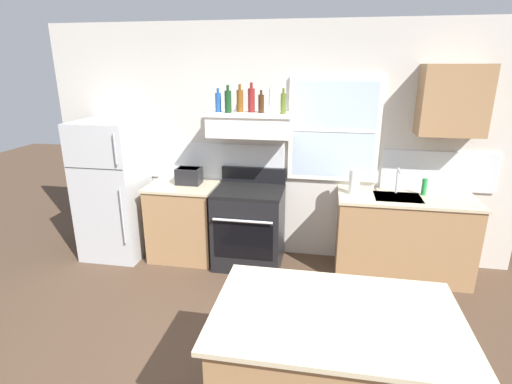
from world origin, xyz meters
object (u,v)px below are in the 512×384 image
(bottle_olive_oil_square, at_px, (283,103))
(bottle_brown_stout, at_px, (261,103))
(bottle_amber_wine, at_px, (240,100))
(toaster, at_px, (189,176))
(bottle_clear_tall, at_px, (272,101))
(refrigerator, at_px, (113,190))
(bottle_blue_liqueur, at_px, (218,102))
(paper_towel_roll, at_px, (354,182))
(bottle_red_label_wine, at_px, (251,100))
(dish_soap_bottle, at_px, (424,187))
(stove_range, at_px, (249,226))
(bottle_dark_green_wine, at_px, (228,101))
(kitchen_island, at_px, (332,378))

(bottle_olive_oil_square, bearing_deg, bottle_brown_stout, 169.54)
(bottle_amber_wine, distance_m, bottle_brown_stout, 0.25)
(toaster, bearing_deg, bottle_clear_tall, -0.87)
(refrigerator, height_order, bottle_amber_wine, bottle_amber_wine)
(bottle_brown_stout, bearing_deg, bottle_olive_oil_square, -10.46)
(bottle_blue_liqueur, bearing_deg, paper_towel_roll, -3.13)
(bottle_red_label_wine, xyz_separation_m, bottle_brown_stout, (0.11, -0.04, -0.03))
(toaster, height_order, bottle_olive_oil_square, bottle_olive_oil_square)
(paper_towel_roll, height_order, dish_soap_bottle, paper_towel_roll)
(bottle_clear_tall, distance_m, paper_towel_roll, 1.23)
(toaster, xyz_separation_m, bottle_clear_tall, (0.97, -0.01, 0.87))
(stove_range, height_order, bottle_brown_stout, bottle_brown_stout)
(stove_range, relative_size, bottle_blue_liqueur, 4.31)
(refrigerator, bearing_deg, paper_towel_roll, 1.24)
(bottle_brown_stout, xyz_separation_m, paper_towel_roll, (1.03, -0.08, -0.80))
(bottle_blue_liqueur, distance_m, bottle_clear_tall, 0.60)
(bottle_dark_green_wine, bearing_deg, dish_soap_bottle, 2.20)
(bottle_blue_liqueur, distance_m, bottle_brown_stout, 0.48)
(bottle_red_label_wine, distance_m, bottle_olive_oil_square, 0.37)
(stove_range, relative_size, dish_soap_bottle, 6.06)
(bottle_brown_stout, relative_size, kitchen_island, 0.17)
(toaster, bearing_deg, bottle_olive_oil_square, -0.90)
(bottle_dark_green_wine, distance_m, bottle_amber_wine, 0.15)
(bottle_amber_wine, height_order, bottle_olive_oil_square, bottle_amber_wine)
(bottle_dark_green_wine, distance_m, bottle_clear_tall, 0.47)
(bottle_red_label_wine, xyz_separation_m, kitchen_island, (0.93, -2.34, -1.42))
(stove_range, bearing_deg, bottle_olive_oil_square, 10.82)
(stove_range, height_order, paper_towel_roll, paper_towel_roll)
(refrigerator, height_order, bottle_olive_oil_square, bottle_olive_oil_square)
(bottle_dark_green_wine, xyz_separation_m, kitchen_island, (1.17, -2.24, -1.41))
(bottle_brown_stout, bearing_deg, bottle_dark_green_wine, -170.74)
(stove_range, height_order, kitchen_island, stove_range)
(bottle_brown_stout, height_order, dish_soap_bottle, bottle_brown_stout)
(paper_towel_roll, bearing_deg, dish_soap_bottle, 7.72)
(bottle_red_label_wine, bearing_deg, bottle_blue_liqueur, -174.06)
(bottle_red_label_wine, bearing_deg, bottle_brown_stout, -20.94)
(paper_towel_roll, distance_m, dish_soap_bottle, 0.75)
(bottle_red_label_wine, distance_m, paper_towel_roll, 1.42)
(bottle_dark_green_wine, relative_size, dish_soap_bottle, 1.62)
(refrigerator, height_order, bottle_brown_stout, bottle_brown_stout)
(bottle_dark_green_wine, bearing_deg, bottle_blue_liqueur, 153.32)
(bottle_olive_oil_square, distance_m, kitchen_island, 2.71)
(dish_soap_bottle, bearing_deg, bottle_clear_tall, -177.69)
(bottle_dark_green_wine, distance_m, paper_towel_roll, 1.60)
(bottle_olive_oil_square, bearing_deg, bottle_red_label_wine, 166.06)
(bottle_clear_tall, bearing_deg, kitchen_island, -72.78)
(refrigerator, relative_size, bottle_red_label_wine, 5.21)
(stove_range, bearing_deg, dish_soap_bottle, 4.18)
(paper_towel_roll, bearing_deg, bottle_olive_oil_square, 177.72)
(bottle_clear_tall, bearing_deg, stove_range, -163.26)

